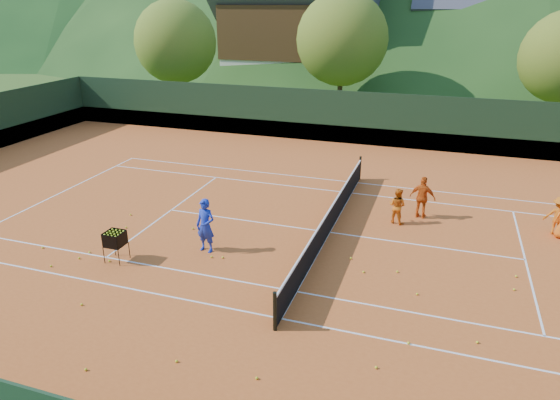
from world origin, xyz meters
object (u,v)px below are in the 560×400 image
(student_a, at_px, (397,206))
(chalet_left, at_px, (300,25))
(ball_hopper, at_px, (115,239))
(chalet_mid, at_px, (486,33))
(coach, at_px, (206,226))
(student_d, at_px, (558,216))
(student_b, at_px, (423,198))
(tennis_net, at_px, (330,220))

(student_a, height_order, chalet_left, chalet_left)
(student_a, distance_m, ball_hopper, 9.92)
(chalet_mid, bearing_deg, student_a, -96.79)
(chalet_left, relative_size, chalet_mid, 1.09)
(coach, relative_size, student_d, 1.30)
(ball_hopper, bearing_deg, student_b, 36.33)
(student_a, relative_size, chalet_left, 0.10)
(tennis_net, bearing_deg, student_d, 17.72)
(student_b, relative_size, chalet_mid, 0.13)
(student_d, relative_size, chalet_mid, 0.11)
(tennis_net, bearing_deg, chalet_left, 108.43)
(student_d, distance_m, chalet_mid, 31.90)
(student_a, xyz_separation_m, ball_hopper, (-8.07, -5.78, 0.07))
(chalet_left, xyz_separation_m, chalet_mid, (16.00, 4.00, -0.66))
(tennis_net, xyz_separation_m, chalet_mid, (6.00, 34.00, 4.47))
(student_b, height_order, chalet_mid, chalet_mid)
(student_a, height_order, tennis_net, student_a)
(student_d, xyz_separation_m, chalet_left, (-17.60, 27.57, 4.93))
(student_d, xyz_separation_m, ball_hopper, (-13.53, -6.59, 0.05))
(chalet_left, bearing_deg, coach, -78.79)
(chalet_mid, bearing_deg, coach, -104.57)
(ball_hopper, xyz_separation_m, chalet_left, (-4.07, 34.17, 4.88))
(coach, relative_size, student_b, 1.11)
(tennis_net, bearing_deg, chalet_mid, 79.99)
(coach, xyz_separation_m, student_d, (11.13, 5.08, -0.21))
(ball_hopper, bearing_deg, chalet_mid, 72.64)
(coach, bearing_deg, student_d, 32.24)
(tennis_net, bearing_deg, ball_hopper, -144.90)
(student_a, height_order, ball_hopper, student_a)
(student_b, height_order, chalet_left, chalet_left)
(chalet_left, bearing_deg, tennis_net, -71.57)
(tennis_net, bearing_deg, student_a, 36.95)
(student_d, bearing_deg, tennis_net, 25.86)
(student_b, relative_size, student_d, 1.17)
(chalet_left, bearing_deg, student_b, -64.81)
(coach, distance_m, student_d, 12.23)
(tennis_net, height_order, chalet_left, chalet_left)
(chalet_left, bearing_deg, student_a, -66.85)
(student_d, height_order, ball_hopper, student_d)
(tennis_net, xyz_separation_m, ball_hopper, (-5.93, -4.17, 0.25))
(student_b, bearing_deg, chalet_mid, -84.92)
(student_d, height_order, chalet_left, chalet_left)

